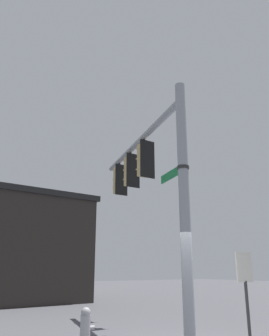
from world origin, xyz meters
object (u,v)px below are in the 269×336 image
street_name_sign (176,172)px  fire_hydrant (86,326)px  traffic_light_mid_inner (130,171)px  traffic_light_mid_outer (119,180)px  traffic_light_nearest_pole (144,160)px  historical_marker (245,281)px

street_name_sign → fire_hydrant: street_name_sign is taller
traffic_light_mid_inner → traffic_light_mid_outer: (0.37, 1.35, 0.00)m
traffic_light_nearest_pole → traffic_light_mid_inner: size_ratio=1.00×
traffic_light_nearest_pole → street_name_sign: 2.47m
traffic_light_nearest_pole → traffic_light_mid_outer: bearing=74.7°
traffic_light_mid_inner → street_name_sign: (-0.97, -3.54, -0.98)m
historical_marker → traffic_light_mid_inner: bearing=105.9°
traffic_light_mid_inner → fire_hydrant: bearing=-142.7°
traffic_light_mid_inner → historical_marker: size_ratio=0.62×
traffic_light_mid_outer → fire_hydrant: traffic_light_mid_outer is taller
traffic_light_nearest_pole → traffic_light_mid_inner: (0.37, 1.35, 0.00)m
traffic_light_mid_inner → fire_hydrant: (-2.51, -1.92, -4.61)m
traffic_light_mid_inner → street_name_sign: size_ratio=0.93×
fire_hydrant → traffic_light_mid_outer: bearing=48.6°
traffic_light_nearest_pole → traffic_light_mid_outer: (0.74, 2.70, 0.00)m
historical_marker → traffic_light_nearest_pole: bearing=120.9°
traffic_light_mid_outer → historical_marker: (0.70, -5.11, -3.62)m
traffic_light_nearest_pole → fire_hydrant: size_ratio=1.59×
fire_hydrant → historical_marker: bearing=-27.2°
traffic_light_mid_outer → street_name_sign: 5.16m
fire_hydrant → historical_marker: size_ratio=0.39×
traffic_light_mid_outer → historical_marker: size_ratio=0.62×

